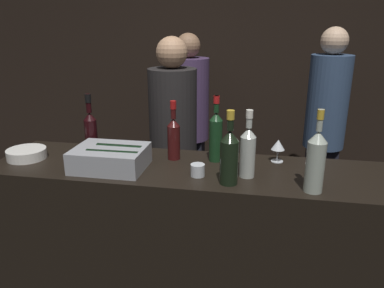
# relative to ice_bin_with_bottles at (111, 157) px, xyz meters

# --- Properties ---
(wall_back_chalkboard) EXTENTS (6.40, 0.06, 2.80)m
(wall_back_chalkboard) POSITION_rel_ice_bin_with_bottles_xyz_m (0.40, 2.13, 0.26)
(wall_back_chalkboard) COLOR black
(wall_back_chalkboard) RESTS_ON ground_plane
(bar_counter) EXTENTS (2.12, 0.54, 1.08)m
(bar_counter) POSITION_rel_ice_bin_with_bottles_xyz_m (0.40, 0.08, -0.60)
(bar_counter) COLOR black
(bar_counter) RESTS_ON ground_plane
(ice_bin_with_bottles) EXTENTS (0.36, 0.28, 0.12)m
(ice_bin_with_bottles) POSITION_rel_ice_bin_with_bottles_xyz_m (0.00, 0.00, 0.00)
(ice_bin_with_bottles) COLOR #9EA0A5
(ice_bin_with_bottles) RESTS_ON bar_counter
(bowl_white) EXTENTS (0.21, 0.21, 0.05)m
(bowl_white) POSITION_rel_ice_bin_with_bottles_xyz_m (-0.52, 0.05, -0.03)
(bowl_white) COLOR silver
(bowl_white) RESTS_ON bar_counter
(wine_glass) EXTENTS (0.07, 0.07, 0.12)m
(wine_glass) POSITION_rel_ice_bin_with_bottles_xyz_m (0.84, 0.26, 0.03)
(wine_glass) COLOR silver
(wine_glass) RESTS_ON bar_counter
(candle_votive) EXTENTS (0.07, 0.07, 0.06)m
(candle_votive) POSITION_rel_ice_bin_with_bottles_xyz_m (0.45, -0.02, -0.03)
(candle_votive) COLOR silver
(candle_votive) RESTS_ON bar_counter
(rose_wine_bottle) EXTENTS (0.08, 0.08, 0.37)m
(rose_wine_bottle) POSITION_rel_ice_bin_with_bottles_xyz_m (0.99, -0.10, 0.09)
(rose_wine_bottle) COLOR #9EA899
(rose_wine_bottle) RESTS_ON bar_counter
(red_wine_bottle_black_foil) EXTENTS (0.07, 0.07, 0.35)m
(red_wine_bottle_black_foil) POSITION_rel_ice_bin_with_bottles_xyz_m (-0.19, 0.19, 0.08)
(red_wine_bottle_black_foil) COLOR black
(red_wine_bottle_black_foil) RESTS_ON bar_counter
(white_wine_bottle) EXTENTS (0.08, 0.08, 0.33)m
(white_wine_bottle) POSITION_rel_ice_bin_with_bottles_xyz_m (0.69, 0.02, 0.08)
(white_wine_bottle) COLOR #B2B7AD
(white_wine_bottle) RESTS_ON bar_counter
(red_wine_bottle_burgundy) EXTENTS (0.07, 0.07, 0.36)m
(red_wine_bottle_burgundy) POSITION_rel_ice_bin_with_bottles_xyz_m (0.51, 0.21, 0.09)
(red_wine_bottle_burgundy) COLOR #143319
(red_wine_bottle_burgundy) RESTS_ON bar_counter
(champagne_bottle) EXTENTS (0.09, 0.09, 0.35)m
(champagne_bottle) POSITION_rel_ice_bin_with_bottles_xyz_m (0.61, -0.08, 0.08)
(champagne_bottle) COLOR black
(champagne_bottle) RESTS_ON bar_counter
(red_wine_bottle_tall) EXTENTS (0.07, 0.07, 0.33)m
(red_wine_bottle_tall) POSITION_rel_ice_bin_with_bottles_xyz_m (0.29, 0.20, 0.07)
(red_wine_bottle_tall) COLOR #380F0F
(red_wine_bottle_tall) RESTS_ON bar_counter
(person_in_hoodie) EXTENTS (0.37, 0.37, 1.72)m
(person_in_hoodie) POSITION_rel_ice_bin_with_bottles_xyz_m (0.10, 1.54, -0.19)
(person_in_hoodie) COLOR black
(person_in_hoodie) RESTS_ON ground_plane
(person_blond_tee) EXTENTS (0.33, 0.33, 1.72)m
(person_blond_tee) POSITION_rel_ice_bin_with_bottles_xyz_m (0.14, 0.77, -0.18)
(person_blond_tee) COLOR black
(person_blond_tee) RESTS_ON ground_plane
(person_grey_polo) EXTENTS (0.32, 0.32, 1.77)m
(person_grey_polo) POSITION_rel_ice_bin_with_bottles_xyz_m (1.27, 1.41, -0.14)
(person_grey_polo) COLOR black
(person_grey_polo) RESTS_ON ground_plane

